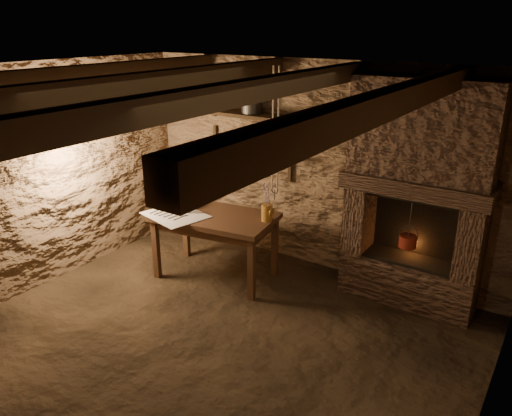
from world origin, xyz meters
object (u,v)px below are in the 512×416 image
Objects in this scene: work_table at (216,243)px; red_pot at (408,240)px; wooden_bowl at (180,203)px; iron_stockpot at (252,106)px; stoneware_jug at (267,205)px.

red_pot is at bearing 9.25° from work_table.
iron_stockpot reaches higher than wooden_bowl.
wooden_bowl is 0.66× the size of red_pot.
work_table is at bearing -162.10° from red_pot.
wooden_bowl is at bearing 171.68° from work_table.
wooden_bowl is 2.56m from red_pot.
iron_stockpot is 2.30m from red_pot.
work_table is 2.09m from red_pot.
stoneware_jug is 1.24m from iron_stockpot.
work_table is at bearing -89.41° from iron_stockpot.
work_table is 4.01× the size of wooden_bowl.
stoneware_jug is 0.78× the size of red_pot.
red_pot is (1.97, 0.64, 0.28)m from work_table.
iron_stockpot is (-0.59, 0.59, 0.92)m from stoneware_jug.
stoneware_jug is at bearing -161.28° from red_pot.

